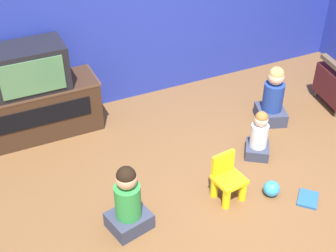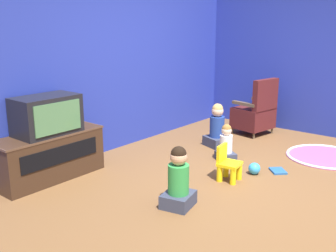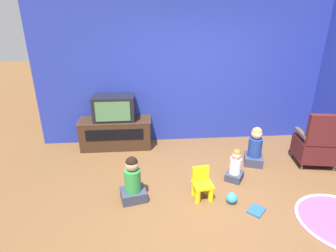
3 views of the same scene
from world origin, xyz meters
TOP-DOWN VIEW (x-y plane):
  - ground_plane at (0.00, 0.00)m, footprint 30.00×30.00m
  - tv_cabinet at (-1.54, 1.90)m, footprint 1.33×0.49m
  - television at (-1.54, 1.89)m, footprint 0.74×0.45m
  - yellow_kid_chair at (-0.22, 0.19)m, footprint 0.29×0.28m
  - child_watching_left at (0.85, 1.03)m, footprint 0.39×0.42m
  - child_watching_center at (-1.16, 0.22)m, footprint 0.39×0.36m
  - child_watching_right at (0.37, 0.58)m, footprint 0.34×0.35m
  - toy_ball at (0.15, 0.03)m, footprint 0.15×0.15m
  - book at (0.42, -0.17)m, footprint 0.28×0.28m

SIDE VIEW (x-z plane):
  - ground_plane at x=0.00m, z-range 0.00..0.00m
  - book at x=0.42m, z-range 0.00..0.02m
  - toy_ball at x=0.15m, z-range 0.00..0.15m
  - yellow_kid_chair at x=-0.22m, z-range -0.04..0.40m
  - child_watching_right at x=0.37m, z-range -0.04..0.48m
  - child_watching_center at x=-1.16m, z-range -0.04..0.61m
  - child_watching_left at x=0.85m, z-range -0.05..0.62m
  - tv_cabinet at x=-1.54m, z-range 0.01..0.58m
  - television at x=-1.54m, z-range 0.57..1.02m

